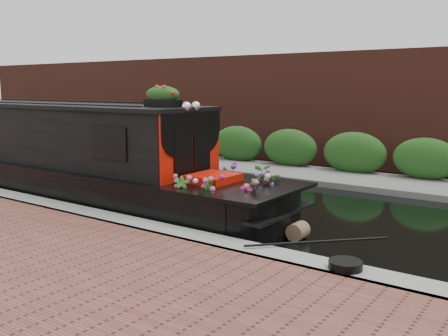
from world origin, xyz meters
The scene contains 8 objects.
ground centered at (0.00, 0.00, 0.00)m, with size 80.00×80.00×0.00m, color black.
near_bank_coping centered at (0.00, -3.30, 0.00)m, with size 40.00×0.60×0.50m, color gray.
far_bank_path centered at (0.00, 4.20, 0.00)m, with size 40.00×2.40×0.34m, color slate.
far_hedge centered at (0.00, 5.10, 0.00)m, with size 40.00×1.10×2.80m, color #224D19.
far_brick_wall centered at (0.00, 7.20, 0.00)m, with size 40.00×1.00×8.00m, color #5D2A1F.
narrowboat centered at (-3.09, -1.76, 0.91)m, with size 13.01×2.32×3.05m.
rope_fender centered at (3.89, -1.76, 0.16)m, with size 0.33×0.33×0.37m, color brown.
coiled_mooring_rope centered at (5.42, -3.31, 0.31)m, with size 0.48×0.48×0.12m, color black.
Camera 1 is at (7.93, -9.77, 2.79)m, focal length 40.00 mm.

